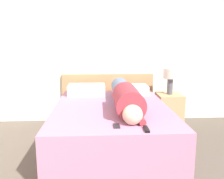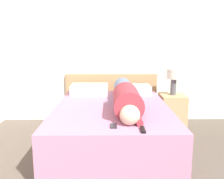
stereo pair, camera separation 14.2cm
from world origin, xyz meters
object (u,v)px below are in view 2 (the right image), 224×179
Objects in this scene: pillow_near_headboard at (89,89)px; tv_remote at (143,130)px; bed at (112,126)px; pillow_second at (133,90)px; nightstand at (172,112)px; cell_phone at (113,126)px; table_lamp at (174,76)px; person_lying at (126,97)px.

tv_remote is (0.63, -1.64, -0.07)m from pillow_near_headboard.
bed is 3.58× the size of pillow_near_headboard.
tv_remote is (0.28, -0.91, 0.29)m from bed.
pillow_second is at bearing 87.96° from tv_remote.
pillow_second is 3.60× the size of tv_remote.
cell_phone is (-0.96, -1.49, 0.29)m from nightstand.
bed is at bearing -114.85° from pillow_second.
tv_remote is at bearing -24.52° from cell_phone.
table_lamp reaches higher than tv_remote.
pillow_near_headboard reaches higher than nightstand.
bed is at bearing 90.66° from cell_phone.
table_lamp is at bearing -2.75° from pillow_second.
pillow_second reaches higher than bed.
tv_remote is 1.15× the size of cell_phone.
tv_remote is at bearing -113.12° from nightstand.
bed is 1.26× the size of person_lying.
pillow_near_headboard is (-1.32, 0.03, -0.21)m from table_lamp.
table_lamp reaches higher than bed.
person_lying reaches higher than pillow_second.
table_lamp reaches higher than person_lying.
pillow_second is (-0.63, 0.03, -0.22)m from table_lamp.
cell_phone is (-0.96, -1.49, -0.28)m from table_lamp.
tv_remote is (-0.06, -1.64, -0.06)m from pillow_second.
person_lying is (-0.80, -0.78, -0.15)m from table_lamp.
bed is at bearing 157.11° from person_lying.
table_lamp is at bearing 36.02° from bed.
pillow_near_headboard is (-0.52, 0.81, -0.07)m from person_lying.
pillow_second is 4.16× the size of cell_phone.
pillow_second is at bearing 177.25° from nightstand.
pillow_near_headboard is at bearing 178.68° from nightstand.
cell_phone reaches higher than nightstand.
person_lying reaches higher than bed.
table_lamp is at bearing 44.38° from person_lying.
person_lying is at bearing -101.62° from pillow_second.
nightstand is 1.78m from tv_remote.
pillow_second reaches higher than nightstand.
bed is 0.89m from pillow_near_headboard.
bed is 0.83m from cell_phone.
nightstand is 3.67× the size of tv_remote.
pillow_near_headboard reaches higher than cell_phone.
tv_remote is at bearing -92.04° from pillow_second.
table_lamp is (0.00, 0.00, 0.57)m from nightstand.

